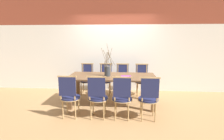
{
  "coord_description": "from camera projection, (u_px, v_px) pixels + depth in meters",
  "views": [
    {
      "loc": [
        0.32,
        -4.36,
        1.7
      ],
      "look_at": [
        0.0,
        0.0,
        0.92
      ],
      "focal_mm": 28.0,
      "sensor_mm": 36.0,
      "label": 1
    }
  ],
  "objects": [
    {
      "name": "ground_plane",
      "position": [
        112.0,
        104.0,
        4.6
      ],
      "size": [
        16.0,
        16.0,
        0.0
      ],
      "primitive_type": "plane",
      "color": "#A87F51"
    },
    {
      "name": "wall_rear",
      "position": [
        115.0,
        42.0,
        5.67
      ],
      "size": [
        12.0,
        0.06,
        3.2
      ],
      "color": "silver",
      "rests_on": "ground_plane"
    },
    {
      "name": "dining_table",
      "position": [
        112.0,
        80.0,
        4.48
      ],
      "size": [
        2.22,
        0.99,
        0.77
      ],
      "color": "brown",
      "rests_on": "ground_plane"
    },
    {
      "name": "chair_near_leftend",
      "position": [
        70.0,
        95.0,
        3.75
      ],
      "size": [
        0.44,
        0.44,
        0.96
      ],
      "color": "#1E234C",
      "rests_on": "ground_plane"
    },
    {
      "name": "chair_near_left",
      "position": [
        98.0,
        96.0,
        3.71
      ],
      "size": [
        0.44,
        0.44,
        0.96
      ],
      "color": "#1E234C",
      "rests_on": "ground_plane"
    },
    {
      "name": "chair_near_center",
      "position": [
        122.0,
        96.0,
        3.67
      ],
      "size": [
        0.44,
        0.44,
        0.96
      ],
      "color": "#1E234C",
      "rests_on": "ground_plane"
    },
    {
      "name": "chair_near_right",
      "position": [
        149.0,
        97.0,
        3.63
      ],
      "size": [
        0.44,
        0.44,
        0.96
      ],
      "color": "#1E234C",
      "rests_on": "ground_plane"
    },
    {
      "name": "chair_far_leftend",
      "position": [
        87.0,
        78.0,
        5.39
      ],
      "size": [
        0.44,
        0.44,
        0.96
      ],
      "rotation": [
        0.0,
        0.0,
        3.14
      ],
      "color": "#1E234C",
      "rests_on": "ground_plane"
    },
    {
      "name": "chair_far_left",
      "position": [
        106.0,
        78.0,
        5.35
      ],
      "size": [
        0.44,
        0.44,
        0.96
      ],
      "rotation": [
        0.0,
        0.0,
        3.14
      ],
      "color": "#1E234C",
      "rests_on": "ground_plane"
    },
    {
      "name": "chair_far_center",
      "position": [
        122.0,
        79.0,
        5.31
      ],
      "size": [
        0.44,
        0.44,
        0.96
      ],
      "rotation": [
        0.0,
        0.0,
        3.14
      ],
      "color": "#1E234C",
      "rests_on": "ground_plane"
    },
    {
      "name": "chair_far_right",
      "position": [
        142.0,
        79.0,
        5.27
      ],
      "size": [
        0.44,
        0.44,
        0.96
      ],
      "rotation": [
        0.0,
        0.0,
        3.14
      ],
      "color": "#1E234C",
      "rests_on": "ground_plane"
    },
    {
      "name": "vase_centerpiece",
      "position": [
        107.0,
        70.0,
        4.42
      ],
      "size": [
        0.36,
        0.32,
        0.82
      ],
      "color": "#33383D",
      "rests_on": "dining_table"
    },
    {
      "name": "book_stack",
      "position": [
        126.0,
        77.0,
        4.29
      ],
      "size": [
        0.25,
        0.21,
        0.03
      ],
      "color": "#1E6B4C",
      "rests_on": "dining_table"
    }
  ]
}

